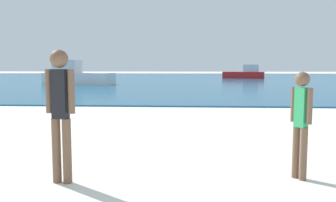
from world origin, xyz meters
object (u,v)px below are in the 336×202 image
object	(u,v)px
person_standing	(60,108)
boat_far	(245,74)
boat_near	(76,76)
person_distant	(301,119)

from	to	relation	value
person_standing	boat_far	bearing A→B (deg)	86.30
person_standing	boat_near	distance (m)	25.45
boat_near	person_distant	bearing A→B (deg)	-52.74
boat_near	boat_far	world-z (taller)	boat_near
person_standing	person_distant	bearing A→B (deg)	14.76
person_standing	boat_far	distance (m)	40.48
boat_far	person_standing	bearing A→B (deg)	92.37
person_distant	boat_far	bearing A→B (deg)	139.34
person_distant	boat_far	xyz separation A→B (m)	(5.34, 39.22, -0.19)
boat_near	boat_far	bearing A→B (deg)	56.17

